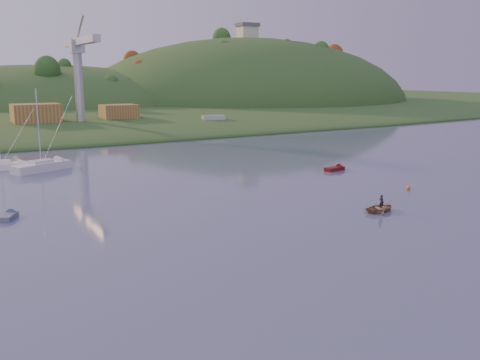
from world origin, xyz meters
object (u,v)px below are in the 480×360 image
canoe (381,208)px  sailboat_near (41,166)px  red_tender (338,168)px  sailboat_far (1,165)px  grey_dinghy (10,215)px

canoe → sailboat_near: bearing=26.0°
canoe → red_tender: (12.35, 21.62, -0.10)m
canoe → red_tender: red_tender is taller
sailboat_far → canoe: size_ratio=2.80×
sailboat_near → grey_dinghy: sailboat_near is taller
sailboat_near → grey_dinghy: size_ratio=3.62×
sailboat_near → red_tender: 44.76m
red_tender → grey_dinghy: (-46.75, -4.45, -0.03)m
sailboat_near → sailboat_far: bearing=117.1°
sailboat_far → canoe: sailboat_far is taller
canoe → grey_dinghy: size_ratio=1.08×
red_tender → sailboat_far: bearing=139.5°
sailboat_near → sailboat_far: sailboat_near is taller
sailboat_near → canoe: (26.73, -43.43, -0.40)m
red_tender → grey_dinghy: red_tender is taller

